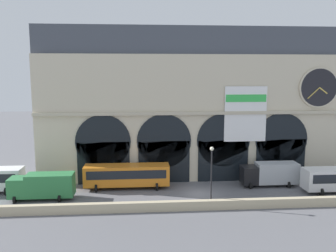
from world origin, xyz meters
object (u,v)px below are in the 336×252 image
at_px(box_truck_west, 43,185).
at_px(street_lamp_quayside, 211,169).
at_px(bus_midwest, 127,175).
at_px(box_truck_mideast, 270,173).

distance_m(box_truck_west, street_lamp_quayside, 20.07).
height_order(bus_midwest, street_lamp_quayside, street_lamp_quayside).
bearing_deg(box_truck_mideast, bus_midwest, 178.74).
bearing_deg(box_truck_mideast, box_truck_west, -174.25).
relative_size(box_truck_west, street_lamp_quayside, 1.09).
xyz_separation_m(box_truck_west, street_lamp_quayside, (19.51, -3.86, 2.71)).
xyz_separation_m(box_truck_west, box_truck_mideast, (28.85, 2.90, 0.00)).
height_order(bus_midwest, box_truck_mideast, box_truck_mideast).
relative_size(box_truck_mideast, street_lamp_quayside, 1.09).
bearing_deg(bus_midwest, box_truck_mideast, -1.26).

